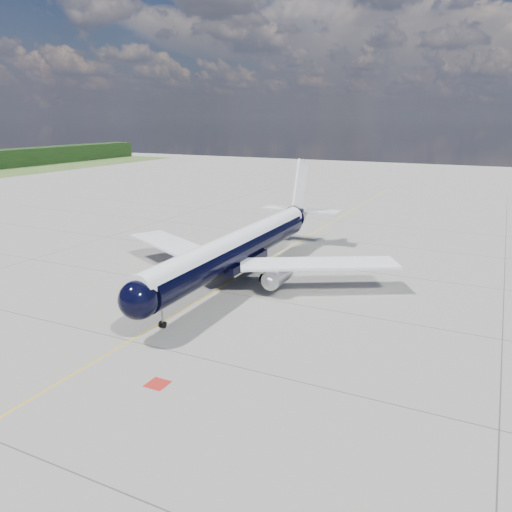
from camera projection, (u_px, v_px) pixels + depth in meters
The scene contains 4 objects.
ground at pixel (283, 251), 74.96m from camera, with size 320.00×320.00×0.00m, color gray.
taxiway_centerline at pixel (270, 259), 70.63m from camera, with size 0.16×160.00×0.01m, color #E3B10B.
red_marking at pixel (158, 384), 37.48m from camera, with size 1.60×1.60×0.01m, color maroon.
main_airliner at pixel (242, 246), 61.04m from camera, with size 37.85×45.99×13.30m.
Camera 1 is at (28.24, -36.82, 19.35)m, focal length 35.00 mm.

